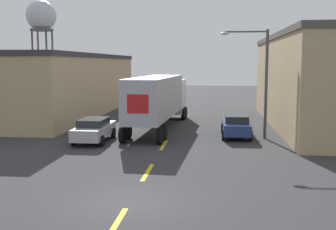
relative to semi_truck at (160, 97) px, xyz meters
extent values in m
plane|color=#333335|center=(1.10, -17.52, -2.42)|extent=(160.00, 160.00, 0.00)
cube|color=gold|center=(1.10, -19.65, -2.41)|extent=(0.20, 3.09, 0.01)
cube|color=gold|center=(1.10, -13.16, -2.41)|extent=(0.20, 3.09, 0.01)
cube|color=gold|center=(1.10, -6.68, -2.41)|extent=(0.20, 3.09, 0.01)
cube|color=tan|center=(-11.76, 8.56, 0.33)|extent=(10.41, 27.22, 5.50)
cube|color=#333338|center=(-11.76, 8.56, 3.29)|extent=(10.61, 27.42, 0.40)
cube|color=silver|center=(0.34, 5.76, -0.39)|extent=(2.47, 3.31, 3.01)
cube|color=#A8A8B2|center=(-0.10, -1.64, 0.17)|extent=(3.05, 11.18, 2.88)
cube|color=red|center=(-0.42, -7.17, 0.17)|extent=(1.32, 0.11, 1.15)
cylinder|color=black|center=(1.56, 6.09, -1.89)|extent=(0.34, 1.06, 1.05)
cylinder|color=black|center=(-0.84, 6.23, -1.89)|extent=(0.34, 1.06, 1.05)
cylinder|color=black|center=(1.49, 4.82, -1.89)|extent=(0.34, 1.06, 1.05)
cylinder|color=black|center=(-0.91, 4.96, -1.89)|extent=(0.34, 1.06, 1.05)
cylinder|color=black|center=(0.91, -5.03, -1.89)|extent=(0.34, 1.06, 1.05)
cylinder|color=black|center=(-1.49, -4.89, -1.89)|extent=(0.34, 1.06, 1.05)
cylinder|color=black|center=(0.82, -6.43, -1.89)|extent=(0.34, 1.06, 1.05)
cylinder|color=black|center=(-1.58, -6.29, -1.89)|extent=(0.34, 1.06, 1.05)
cube|color=navy|center=(5.67, -3.09, -1.71)|extent=(1.75, 4.75, 0.73)
cube|color=#23282D|center=(5.67, -3.24, -1.12)|extent=(1.54, 2.47, 0.45)
cylinder|color=black|center=(6.55, -1.62, -2.08)|extent=(0.22, 0.68, 0.68)
cylinder|color=black|center=(4.80, -1.62, -2.08)|extent=(0.22, 0.68, 0.68)
cylinder|color=black|center=(6.55, -4.57, -2.08)|extent=(0.22, 0.68, 0.68)
cylinder|color=black|center=(4.80, -4.57, -2.08)|extent=(0.22, 0.68, 0.68)
cube|color=#B2B2B7|center=(-3.48, -5.97, -1.71)|extent=(1.75, 4.75, 0.73)
cube|color=#23282D|center=(-3.48, -6.11, -1.12)|extent=(1.54, 2.47, 0.45)
cylinder|color=black|center=(-2.60, -4.49, -2.08)|extent=(0.22, 0.68, 0.68)
cylinder|color=black|center=(-4.36, -4.49, -2.08)|extent=(0.22, 0.68, 0.68)
cylinder|color=black|center=(-2.60, -7.44, -2.08)|extent=(0.22, 0.68, 0.68)
cylinder|color=black|center=(-4.36, -7.44, -2.08)|extent=(0.22, 0.68, 0.68)
cylinder|color=#47474C|center=(-20.14, 30.03, 2.67)|extent=(0.28, 0.28, 10.17)
cylinder|color=#47474C|center=(-21.72, 31.61, 2.67)|extent=(0.28, 0.28, 10.17)
cylinder|color=#47474C|center=(-23.30, 30.03, 2.67)|extent=(0.28, 0.28, 10.17)
cylinder|color=#47474C|center=(-21.72, 28.45, 2.67)|extent=(0.28, 0.28, 10.17)
cylinder|color=#4C4C51|center=(-21.72, 30.03, 7.55)|extent=(3.44, 3.44, 0.30)
sphere|color=#B7BCC6|center=(-21.72, 30.03, 9.67)|extent=(4.51, 4.51, 4.51)
cylinder|color=#4C4C51|center=(7.56, -3.67, 1.19)|extent=(0.20, 0.20, 7.22)
cylinder|color=#4C4C51|center=(6.18, -3.67, 4.65)|extent=(2.76, 0.11, 0.11)
ellipsoid|color=silver|center=(4.80, -3.67, 4.55)|extent=(0.56, 0.32, 0.22)
camera|label=1|loc=(4.07, -32.00, 2.62)|focal=45.00mm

